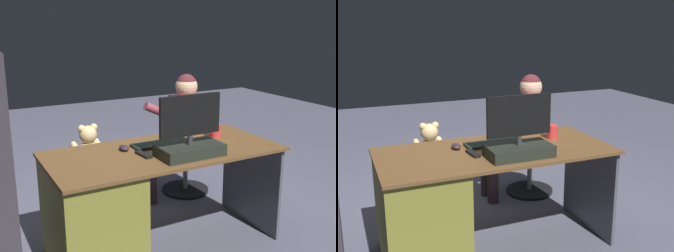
% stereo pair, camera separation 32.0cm
% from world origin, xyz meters
% --- Properties ---
extents(ground_plane, '(10.00, 10.00, 0.00)m').
position_xyz_m(ground_plane, '(0.00, 0.00, 0.00)').
color(ground_plane, '#545467').
extents(desk, '(1.57, 0.74, 0.72)m').
position_xyz_m(desk, '(0.43, 0.40, 0.38)').
color(desk, brown).
rests_on(desk, ground_plane).
extents(monitor, '(0.43, 0.24, 0.40)m').
position_xyz_m(monitor, '(-0.09, 0.58, 0.83)').
color(monitor, black).
rests_on(monitor, desk).
extents(keyboard, '(0.42, 0.14, 0.02)m').
position_xyz_m(keyboard, '(-0.04, 0.29, 0.73)').
color(keyboard, black).
rests_on(keyboard, desk).
extents(computer_mouse, '(0.06, 0.10, 0.04)m').
position_xyz_m(computer_mouse, '(0.24, 0.28, 0.74)').
color(computer_mouse, '#2D1F2A').
rests_on(computer_mouse, desk).
extents(cup, '(0.08, 0.08, 0.10)m').
position_xyz_m(cup, '(-0.49, 0.30, 0.77)').
color(cup, red).
rests_on(cup, desk).
extents(tv_remote, '(0.06, 0.15, 0.02)m').
position_xyz_m(tv_remote, '(0.17, 0.44, 0.73)').
color(tv_remote, black).
rests_on(tv_remote, desk).
extents(notebook_binder, '(0.26, 0.33, 0.02)m').
position_xyz_m(notebook_binder, '(-0.06, 0.47, 0.73)').
color(notebook_binder, silver).
rests_on(notebook_binder, desk).
extents(office_chair_teddy, '(0.47, 0.47, 0.42)m').
position_xyz_m(office_chair_teddy, '(0.28, -0.38, 0.24)').
color(office_chair_teddy, black).
rests_on(office_chair_teddy, ground_plane).
extents(teddy_bear, '(0.25, 0.25, 0.34)m').
position_xyz_m(teddy_bear, '(0.28, -0.39, 0.57)').
color(teddy_bear, '#D9B578').
rests_on(teddy_bear, office_chair_teddy).
extents(visitor_chair, '(0.44, 0.44, 0.42)m').
position_xyz_m(visitor_chair, '(-0.65, -0.38, 0.25)').
color(visitor_chair, black).
rests_on(visitor_chair, ground_plane).
extents(person, '(0.55, 0.47, 1.11)m').
position_xyz_m(person, '(-0.56, -0.38, 0.65)').
color(person, '#883746').
rests_on(person, ground_plane).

